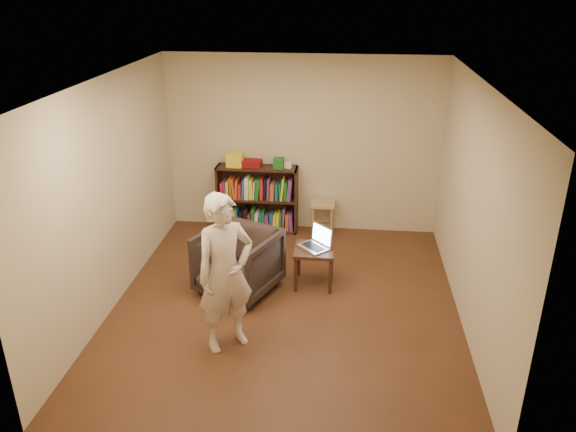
# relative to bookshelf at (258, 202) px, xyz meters

# --- Properties ---
(floor) EXTENTS (4.50, 4.50, 0.00)m
(floor) POSITION_rel_bookshelf_xyz_m (0.66, -2.09, -0.44)
(floor) COLOR #422815
(floor) RESTS_ON ground
(ceiling) EXTENTS (4.50, 4.50, 0.00)m
(ceiling) POSITION_rel_bookshelf_xyz_m (0.66, -2.09, 2.16)
(ceiling) COLOR white
(ceiling) RESTS_ON wall_back
(wall_back) EXTENTS (4.00, 0.00, 4.00)m
(wall_back) POSITION_rel_bookshelf_xyz_m (0.66, 0.16, 0.86)
(wall_back) COLOR #C7B496
(wall_back) RESTS_ON floor
(wall_left) EXTENTS (0.00, 4.50, 4.50)m
(wall_left) POSITION_rel_bookshelf_xyz_m (-1.34, -2.09, 0.86)
(wall_left) COLOR #C7B496
(wall_left) RESTS_ON floor
(wall_right) EXTENTS (0.00, 4.50, 4.50)m
(wall_right) POSITION_rel_bookshelf_xyz_m (2.66, -2.09, 0.86)
(wall_right) COLOR #C7B496
(wall_right) RESTS_ON floor
(bookshelf) EXTENTS (1.20, 0.30, 1.00)m
(bookshelf) POSITION_rel_bookshelf_xyz_m (0.00, 0.00, 0.00)
(bookshelf) COLOR black
(bookshelf) RESTS_ON floor
(box_yellow) EXTENTS (0.24, 0.18, 0.19)m
(box_yellow) POSITION_rel_bookshelf_xyz_m (-0.32, -0.02, 0.66)
(box_yellow) COLOR yellow
(box_yellow) RESTS_ON bookshelf
(red_cloth) EXTENTS (0.28, 0.21, 0.09)m
(red_cloth) POSITION_rel_bookshelf_xyz_m (-0.07, 0.02, 0.61)
(red_cloth) COLOR maroon
(red_cloth) RESTS_ON bookshelf
(box_green) EXTENTS (0.15, 0.15, 0.15)m
(box_green) POSITION_rel_bookshelf_xyz_m (0.32, -0.03, 0.63)
(box_green) COLOR #1B6520
(box_green) RESTS_ON bookshelf
(box_white) EXTENTS (0.11, 0.11, 0.08)m
(box_white) POSITION_rel_bookshelf_xyz_m (0.46, 0.01, 0.60)
(box_white) COLOR silver
(box_white) RESTS_ON bookshelf
(stool) EXTENTS (0.35, 0.35, 0.50)m
(stool) POSITION_rel_bookshelf_xyz_m (0.98, -0.06, -0.04)
(stool) COLOR tan
(stool) RESTS_ON floor
(armchair) EXTENTS (1.12, 1.13, 0.79)m
(armchair) POSITION_rel_bookshelf_xyz_m (0.05, -1.84, -0.04)
(armchair) COLOR #2D251E
(armchair) RESTS_ON floor
(side_table) EXTENTS (0.48, 0.48, 0.49)m
(side_table) POSITION_rel_bookshelf_xyz_m (0.96, -1.58, -0.03)
(side_table) COLOR #331711
(side_table) RESTS_ON floor
(laptop) EXTENTS (0.45, 0.45, 0.27)m
(laptop) POSITION_rel_bookshelf_xyz_m (0.98, -1.53, 0.12)
(laptop) COLOR silver
(laptop) RESTS_ON side_table
(person) EXTENTS (0.73, 0.70, 1.69)m
(person) POSITION_rel_bookshelf_xyz_m (0.15, -2.92, 0.40)
(person) COLOR beige
(person) RESTS_ON floor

